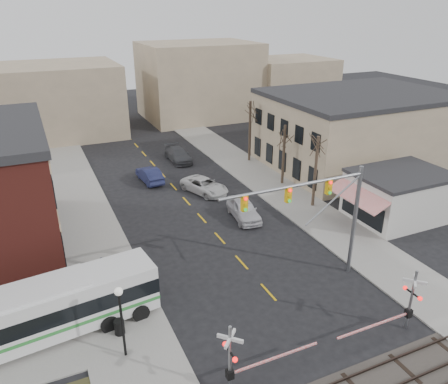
% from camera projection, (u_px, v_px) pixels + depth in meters
% --- Properties ---
extents(ground, '(160.00, 160.00, 0.00)m').
position_uv_depth(ground, '(284.00, 310.00, 27.39)').
color(ground, black).
rests_on(ground, ground).
extents(sidewalk_west, '(5.00, 60.00, 0.12)m').
position_uv_depth(sidewalk_west, '(83.00, 210.00, 40.48)').
color(sidewalk_west, gray).
rests_on(sidewalk_west, ground).
extents(sidewalk_east, '(5.00, 60.00, 0.12)m').
position_uv_depth(sidewalk_east, '(262.00, 179.00, 47.68)').
color(sidewalk_east, gray).
rests_on(sidewalk_east, ground).
extents(tan_building, '(20.30, 15.30, 8.50)m').
position_uv_depth(tan_building, '(358.00, 129.00, 50.76)').
color(tan_building, gray).
rests_on(tan_building, ground).
extents(awning_shop, '(9.74, 6.20, 4.30)m').
position_uv_depth(awning_shop, '(399.00, 195.00, 38.43)').
color(awning_shop, beige).
rests_on(awning_shop, ground).
extents(tree_east_a, '(0.28, 0.28, 6.75)m').
position_uv_depth(tree_east_a, '(315.00, 172.00, 40.01)').
color(tree_east_a, '#382B21').
rests_on(tree_east_a, sidewalk_east).
extents(tree_east_b, '(0.28, 0.28, 6.30)m').
position_uv_depth(tree_east_b, '(284.00, 155.00, 45.23)').
color(tree_east_b, '#382B21').
rests_on(tree_east_b, sidewalk_east).
extents(tree_east_c, '(0.28, 0.28, 7.20)m').
position_uv_depth(tree_east_c, '(250.00, 131.00, 51.81)').
color(tree_east_c, '#382B21').
rests_on(tree_east_c, sidewalk_east).
extents(transit_bus, '(13.14, 4.35, 3.32)m').
position_uv_depth(transit_bus, '(43.00, 311.00, 24.39)').
color(transit_bus, silver).
rests_on(transit_bus, ground).
extents(traffic_signal_mast, '(10.29, 0.30, 8.00)m').
position_uv_depth(traffic_signal_mast, '(323.00, 205.00, 28.04)').
color(traffic_signal_mast, gray).
rests_on(traffic_signal_mast, ground).
extents(rr_crossing_west, '(5.60, 1.36, 4.00)m').
position_uv_depth(rr_crossing_west, '(238.00, 358.00, 21.05)').
color(rr_crossing_west, gray).
rests_on(rr_crossing_west, ground).
extents(rr_crossing_east, '(5.60, 1.36, 4.00)m').
position_uv_depth(rr_crossing_east, '(405.00, 303.00, 24.91)').
color(rr_crossing_east, gray).
rests_on(rr_crossing_east, ground).
extents(street_lamp, '(0.44, 0.44, 4.37)m').
position_uv_depth(street_lamp, '(120.00, 308.00, 22.49)').
color(street_lamp, black).
rests_on(street_lamp, sidewalk_west).
extents(trash_bin, '(0.60, 0.60, 0.91)m').
position_uv_depth(trash_bin, '(119.00, 327.00, 25.09)').
color(trash_bin, black).
rests_on(trash_bin, sidewalk_west).
extents(car_a, '(2.60, 5.20, 1.70)m').
position_uv_depth(car_a, '(244.00, 209.00, 38.80)').
color(car_a, silver).
rests_on(car_a, ground).
extents(car_b, '(2.05, 4.92, 1.58)m').
position_uv_depth(car_b, '(150.00, 175.00, 46.81)').
color(car_b, '#1A1F43').
rests_on(car_b, ground).
extents(car_c, '(4.20, 5.91, 1.50)m').
position_uv_depth(car_c, '(205.00, 186.00, 44.10)').
color(car_c, silver).
rests_on(car_c, ground).
extents(car_d, '(2.20, 5.40, 1.57)m').
position_uv_depth(car_d, '(178.00, 155.00, 53.09)').
color(car_d, '#45474B').
rests_on(car_d, ground).
extents(pedestrian_near, '(0.60, 0.71, 1.67)m').
position_uv_depth(pedestrian_near, '(111.00, 304.00, 26.43)').
color(pedestrian_near, '#5F534C').
rests_on(pedestrian_near, sidewalk_west).
extents(pedestrian_far, '(1.03, 0.94, 1.72)m').
position_uv_depth(pedestrian_far, '(103.00, 269.00, 29.88)').
color(pedestrian_far, '#2E3351').
rests_on(pedestrian_far, sidewalk_west).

